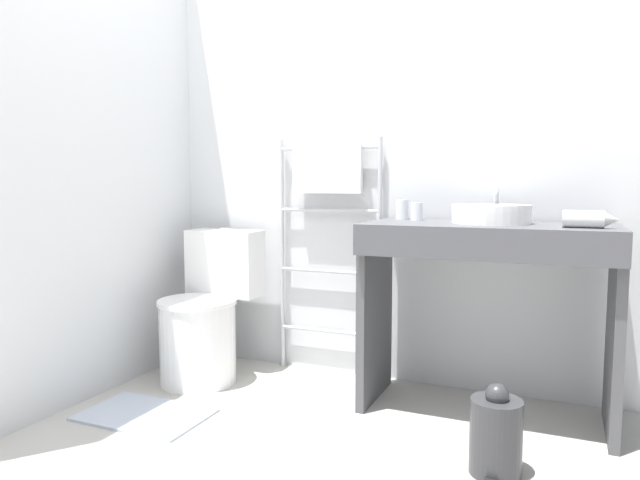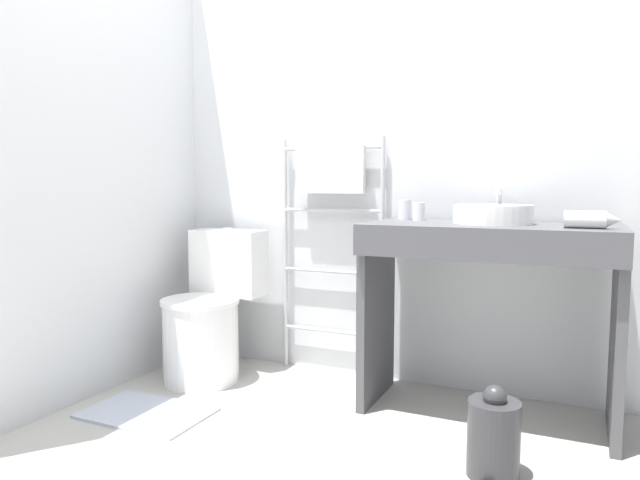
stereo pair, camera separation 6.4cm
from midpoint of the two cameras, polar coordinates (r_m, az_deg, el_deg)
The scene contains 12 objects.
wall_back at distance 3.09m, azimuth 5.29°, elevation 10.25°, with size 2.58×0.12×2.58m, color silver.
wall_side at distance 3.09m, azimuth -22.00°, elevation 9.87°, with size 0.12×2.04×2.58m, color silver.
toilet at distance 3.14m, azimuth -11.88°, elevation -7.53°, with size 0.41×0.57×0.80m.
towel_radiator at distance 3.07m, azimuth 0.18°, elevation 3.71°, with size 0.60×0.06×1.28m.
vanity_counter at distance 2.62m, azimuth 15.62°, elevation -4.29°, with size 1.07×0.53×0.86m.
sink_basin at distance 2.64m, azimuth 16.07°, elevation 2.56°, with size 0.34×0.34×0.08m.
faucet at distance 2.82m, azimuth 16.56°, elevation 3.76°, with size 0.02×0.10×0.15m.
cup_near_wall at distance 2.87m, azimuth 7.58°, elevation 3.03°, with size 0.06×0.06×0.10m.
cup_near_edge at distance 2.79m, azimuth 9.02°, elevation 2.84°, with size 0.06×0.06×0.09m.
hair_dryer at distance 2.49m, azimuth 24.44°, elevation 1.92°, with size 0.20×0.15×0.07m.
trash_bin at distance 2.23m, azimuth 16.36°, elevation -18.17°, with size 0.18×0.22×0.33m.
bath_mat at distance 2.80m, azimuth -17.73°, elevation -16.29°, with size 0.56×0.36×0.01m, color #B2BCCC.
Camera 1 is at (0.92, -1.51, 1.03)m, focal length 32.00 mm.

